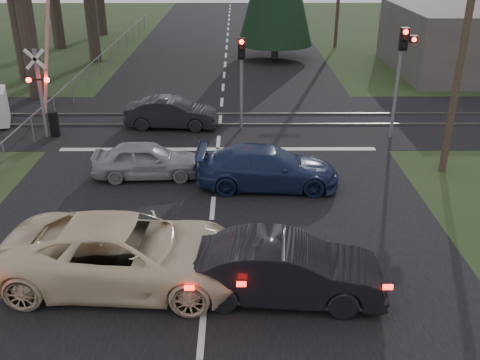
{
  "coord_description": "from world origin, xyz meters",
  "views": [
    {
      "loc": [
        0.79,
        -12.33,
        8.07
      ],
      "look_at": [
        0.88,
        2.35,
        1.3
      ],
      "focal_mm": 40.0,
      "sensor_mm": 36.0,
      "label": 1
    }
  ],
  "objects_px": {
    "traffic_signal_center": "(242,68)",
    "cream_coupe": "(126,253)",
    "traffic_signal_right": "(402,62)",
    "silver_car": "(147,160)",
    "dark_hatchback": "(285,270)",
    "blue_sedan": "(268,167)",
    "dark_car_far": "(172,113)",
    "utility_pole_near": "(464,43)",
    "crossing_signal": "(46,91)"
  },
  "relations": [
    {
      "from": "traffic_signal_right",
      "to": "traffic_signal_center",
      "type": "distance_m",
      "value": 6.68
    },
    {
      "from": "traffic_signal_right",
      "to": "dark_hatchback",
      "type": "bearing_deg",
      "value": -116.81
    },
    {
      "from": "traffic_signal_right",
      "to": "silver_car",
      "type": "distance_m",
      "value": 11.1
    },
    {
      "from": "utility_pole_near",
      "to": "blue_sedan",
      "type": "xyz_separation_m",
      "value": [
        -6.64,
        -1.34,
        -4.01
      ]
    },
    {
      "from": "traffic_signal_right",
      "to": "dark_car_far",
      "type": "distance_m",
      "value": 10.18
    },
    {
      "from": "crossing_signal",
      "to": "traffic_signal_right",
      "type": "relative_size",
      "value": 1.48
    },
    {
      "from": "traffic_signal_center",
      "to": "silver_car",
      "type": "relative_size",
      "value": 1.07
    },
    {
      "from": "traffic_signal_right",
      "to": "silver_car",
      "type": "bearing_deg",
      "value": -158.45
    },
    {
      "from": "crossing_signal",
      "to": "cream_coupe",
      "type": "distance_m",
      "value": 12.08
    },
    {
      "from": "traffic_signal_center",
      "to": "utility_pole_near",
      "type": "height_order",
      "value": "utility_pole_near"
    },
    {
      "from": "crossing_signal",
      "to": "traffic_signal_center",
      "type": "height_order",
      "value": "crossing_signal"
    },
    {
      "from": "silver_car",
      "to": "dark_car_far",
      "type": "relative_size",
      "value": 0.94
    },
    {
      "from": "traffic_signal_center",
      "to": "dark_car_far",
      "type": "bearing_deg",
      "value": 174.62
    },
    {
      "from": "dark_car_far",
      "to": "blue_sedan",
      "type": "bearing_deg",
      "value": -142.92
    },
    {
      "from": "crossing_signal",
      "to": "utility_pole_near",
      "type": "distance_m",
      "value": 16.44
    },
    {
      "from": "traffic_signal_right",
      "to": "dark_hatchback",
      "type": "height_order",
      "value": "traffic_signal_right"
    },
    {
      "from": "utility_pole_near",
      "to": "dark_hatchback",
      "type": "xyz_separation_m",
      "value": [
        -6.57,
        -7.64,
        -3.95
      ]
    },
    {
      "from": "silver_car",
      "to": "cream_coupe",
      "type": "bearing_deg",
      "value": -178.02
    },
    {
      "from": "crossing_signal",
      "to": "silver_car",
      "type": "xyz_separation_m",
      "value": [
        4.8,
        -4.27,
        -1.4
      ]
    },
    {
      "from": "traffic_signal_center",
      "to": "silver_car",
      "type": "bearing_deg",
      "value": -123.97
    },
    {
      "from": "traffic_signal_center",
      "to": "cream_coupe",
      "type": "xyz_separation_m",
      "value": [
        -2.97,
        -11.68,
        -1.95
      ]
    },
    {
      "from": "utility_pole_near",
      "to": "cream_coupe",
      "type": "xyz_separation_m",
      "value": [
        -10.47,
        -7.0,
        -3.87
      ]
    },
    {
      "from": "crossing_signal",
      "to": "traffic_signal_right",
      "type": "height_order",
      "value": "crossing_signal"
    },
    {
      "from": "utility_pole_near",
      "to": "silver_car",
      "type": "bearing_deg",
      "value": -177.47
    },
    {
      "from": "blue_sedan",
      "to": "dark_car_far",
      "type": "xyz_separation_m",
      "value": [
        -4.03,
        6.31,
        -0.03
      ]
    },
    {
      "from": "crossing_signal",
      "to": "silver_car",
      "type": "bearing_deg",
      "value": -41.69
    },
    {
      "from": "dark_hatchback",
      "to": "dark_car_far",
      "type": "distance_m",
      "value": 13.27
    },
    {
      "from": "blue_sedan",
      "to": "dark_car_far",
      "type": "relative_size",
      "value": 1.19
    },
    {
      "from": "traffic_signal_center",
      "to": "blue_sedan",
      "type": "distance_m",
      "value": 6.43
    },
    {
      "from": "crossing_signal",
      "to": "dark_hatchback",
      "type": "xyz_separation_m",
      "value": [
        9.2,
        -11.43,
        -1.28
      ]
    },
    {
      "from": "traffic_signal_center",
      "to": "cream_coupe",
      "type": "distance_m",
      "value": 12.21
    },
    {
      "from": "blue_sedan",
      "to": "dark_car_far",
      "type": "distance_m",
      "value": 7.49
    },
    {
      "from": "utility_pole_near",
      "to": "blue_sedan",
      "type": "height_order",
      "value": "utility_pole_near"
    },
    {
      "from": "traffic_signal_right",
      "to": "silver_car",
      "type": "relative_size",
      "value": 1.22
    },
    {
      "from": "utility_pole_near",
      "to": "dark_car_far",
      "type": "relative_size",
      "value": 2.19
    },
    {
      "from": "traffic_signal_right",
      "to": "traffic_signal_center",
      "type": "relative_size",
      "value": 1.15
    },
    {
      "from": "silver_car",
      "to": "crossing_signal",
      "type": "bearing_deg",
      "value": 45.81
    },
    {
      "from": "dark_hatchback",
      "to": "blue_sedan",
      "type": "height_order",
      "value": "dark_hatchback"
    },
    {
      "from": "blue_sedan",
      "to": "cream_coupe",
      "type": "bearing_deg",
      "value": 148.41
    },
    {
      "from": "traffic_signal_right",
      "to": "dark_hatchback",
      "type": "distance_m",
      "value": 12.71
    },
    {
      "from": "crossing_signal",
      "to": "cream_coupe",
      "type": "relative_size",
      "value": 1.13
    },
    {
      "from": "cream_coupe",
      "to": "dark_hatchback",
      "type": "relative_size",
      "value": 1.3
    },
    {
      "from": "crossing_signal",
      "to": "blue_sedan",
      "type": "bearing_deg",
      "value": -29.29
    },
    {
      "from": "traffic_signal_center",
      "to": "dark_hatchback",
      "type": "bearing_deg",
      "value": -85.69
    },
    {
      "from": "traffic_signal_right",
      "to": "utility_pole_near",
      "type": "bearing_deg",
      "value": -74.66
    },
    {
      "from": "dark_hatchback",
      "to": "silver_car",
      "type": "bearing_deg",
      "value": 36.17
    },
    {
      "from": "traffic_signal_right",
      "to": "utility_pole_near",
      "type": "height_order",
      "value": "utility_pole_near"
    },
    {
      "from": "traffic_signal_right",
      "to": "traffic_signal_center",
      "type": "bearing_deg",
      "value": 169.59
    },
    {
      "from": "blue_sedan",
      "to": "dark_car_far",
      "type": "bearing_deg",
      "value": 35.0
    },
    {
      "from": "cream_coupe",
      "to": "traffic_signal_right",
      "type": "bearing_deg",
      "value": -38.52
    }
  ]
}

